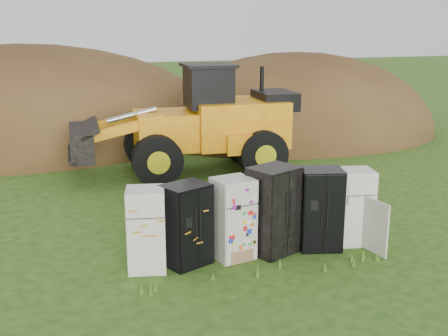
% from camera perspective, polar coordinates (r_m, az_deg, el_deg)
% --- Properties ---
extents(ground, '(120.00, 120.00, 0.00)m').
position_cam_1_polar(ground, '(12.23, 3.56, -8.74)').
color(ground, '#224913').
rests_on(ground, ground).
extents(fridge_leftmost, '(0.87, 0.85, 1.69)m').
position_cam_1_polar(fridge_leftmost, '(11.32, -7.90, -6.22)').
color(fridge_leftmost, silver).
rests_on(fridge_leftmost, ground).
extents(fridge_black_side, '(1.09, 0.99, 1.70)m').
position_cam_1_polar(fridge_black_side, '(11.48, -3.84, -5.77)').
color(fridge_black_side, black).
rests_on(fridge_black_side, ground).
extents(fridge_sticker, '(0.90, 0.85, 1.73)m').
position_cam_1_polar(fridge_sticker, '(11.76, 0.92, -5.15)').
color(fridge_sticker, silver).
rests_on(fridge_sticker, ground).
extents(fridge_dark_mid, '(1.21, 1.11, 1.90)m').
position_cam_1_polar(fridge_dark_mid, '(12.05, 5.04, -4.31)').
color(fridge_dark_mid, black).
rests_on(fridge_dark_mid, ground).
extents(fridge_black_right, '(1.05, 0.94, 1.79)m').
position_cam_1_polar(fridge_black_right, '(12.43, 9.75, -4.11)').
color(fridge_black_right, black).
rests_on(fridge_black_right, ground).
extents(fridge_open_door, '(0.89, 0.84, 1.70)m').
position_cam_1_polar(fridge_open_door, '(12.88, 13.04, -3.84)').
color(fridge_open_door, silver).
rests_on(fridge_open_door, ground).
extents(wheel_loader, '(7.47, 3.32, 3.55)m').
position_cam_1_polar(wheel_loader, '(18.20, -4.33, 4.87)').
color(wheel_loader, '#FCA810').
rests_on(wheel_loader, ground).
extents(dirt_mound_right, '(13.06, 9.58, 7.19)m').
position_cam_1_polar(dirt_mound_right, '(25.37, 7.16, 3.50)').
color(dirt_mound_right, '#402714').
rests_on(dirt_mound_right, ground).
extents(dirt_mound_left, '(17.54, 13.16, 7.96)m').
position_cam_1_polar(dirt_mound_left, '(25.87, -19.64, 2.97)').
color(dirt_mound_left, '#402714').
rests_on(dirt_mound_left, ground).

